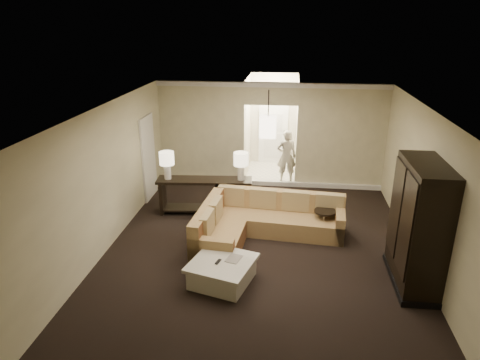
# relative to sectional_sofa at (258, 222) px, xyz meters

# --- Properties ---
(ground) EXTENTS (8.00, 8.00, 0.00)m
(ground) POSITION_rel_sectional_sofa_xyz_m (0.06, -0.97, -0.34)
(ground) COLOR black
(ground) RESTS_ON ground
(wall_back) EXTENTS (6.00, 0.04, 2.80)m
(wall_back) POSITION_rel_sectional_sofa_xyz_m (0.06, 3.03, 1.06)
(wall_back) COLOR beige
(wall_back) RESTS_ON ground
(wall_front) EXTENTS (6.00, 0.04, 2.80)m
(wall_front) POSITION_rel_sectional_sofa_xyz_m (0.06, -4.97, 1.06)
(wall_front) COLOR beige
(wall_front) RESTS_ON ground
(wall_left) EXTENTS (0.04, 8.00, 2.80)m
(wall_left) POSITION_rel_sectional_sofa_xyz_m (-2.94, -0.97, 1.06)
(wall_left) COLOR beige
(wall_left) RESTS_ON ground
(wall_right) EXTENTS (0.04, 8.00, 2.80)m
(wall_right) POSITION_rel_sectional_sofa_xyz_m (3.06, -0.97, 1.06)
(wall_right) COLOR beige
(wall_right) RESTS_ON ground
(ceiling) EXTENTS (6.00, 8.00, 0.02)m
(ceiling) POSITION_rel_sectional_sofa_xyz_m (0.06, -0.97, 2.46)
(ceiling) COLOR white
(ceiling) RESTS_ON wall_back
(crown_molding) EXTENTS (6.00, 0.10, 0.12)m
(crown_molding) POSITION_rel_sectional_sofa_xyz_m (0.06, 2.98, 2.39)
(crown_molding) COLOR silver
(crown_molding) RESTS_ON wall_back
(baseboard) EXTENTS (6.00, 0.10, 0.12)m
(baseboard) POSITION_rel_sectional_sofa_xyz_m (0.06, 2.98, -0.28)
(baseboard) COLOR silver
(baseboard) RESTS_ON ground
(side_door) EXTENTS (0.05, 0.90, 2.10)m
(side_door) POSITION_rel_sectional_sofa_xyz_m (-2.91, 1.83, 0.71)
(side_door) COLOR white
(side_door) RESTS_ON ground
(foyer) EXTENTS (1.44, 2.02, 2.80)m
(foyer) POSITION_rel_sectional_sofa_xyz_m (0.06, 4.38, 0.96)
(foyer) COLOR beige
(foyer) RESTS_ON ground
(sectional_sofa) EXTENTS (3.01, 2.33, 0.85)m
(sectional_sofa) POSITION_rel_sectional_sofa_xyz_m (0.00, 0.00, 0.00)
(sectional_sofa) COLOR brown
(sectional_sofa) RESTS_ON ground
(coffee_table) EXTENTS (1.26, 1.26, 0.43)m
(coffee_table) POSITION_rel_sectional_sofa_xyz_m (-0.49, -1.73, -0.13)
(coffee_table) COLOR beige
(coffee_table) RESTS_ON ground
(console_table) EXTENTS (2.22, 0.68, 0.84)m
(console_table) POSITION_rel_sectional_sofa_xyz_m (-1.34, 1.03, 0.16)
(console_table) COLOR black
(console_table) RESTS_ON ground
(armoire) EXTENTS (0.65, 1.51, 2.18)m
(armoire) POSITION_rel_sectional_sofa_xyz_m (2.75, -1.34, 0.70)
(armoire) COLOR black
(armoire) RESTS_ON ground
(drink_table) EXTENTS (0.45, 0.45, 0.57)m
(drink_table) POSITION_rel_sectional_sofa_xyz_m (1.37, 0.23, 0.07)
(drink_table) COLOR black
(drink_table) RESTS_ON ground
(table_lamp_left) EXTENTS (0.34, 0.34, 0.65)m
(table_lamp_left) POSITION_rel_sectional_sofa_xyz_m (-2.18, 0.96, 0.94)
(table_lamp_left) COLOR silver
(table_lamp_left) RESTS_ON console_table
(table_lamp_right) EXTENTS (0.34, 0.34, 0.65)m
(table_lamp_right) POSITION_rel_sectional_sofa_xyz_m (-0.49, 1.11, 0.94)
(table_lamp_right) COLOR silver
(table_lamp_right) RESTS_ON console_table
(pendant_light) EXTENTS (0.38, 0.38, 1.09)m
(pendant_light) POSITION_rel_sectional_sofa_xyz_m (0.06, 1.73, 1.61)
(pendant_light) COLOR black
(pendant_light) RESTS_ON ceiling
(person) EXTENTS (0.61, 0.43, 1.64)m
(person) POSITION_rel_sectional_sofa_xyz_m (0.51, 3.33, 0.48)
(person) COLOR beige
(person) RESTS_ON ground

